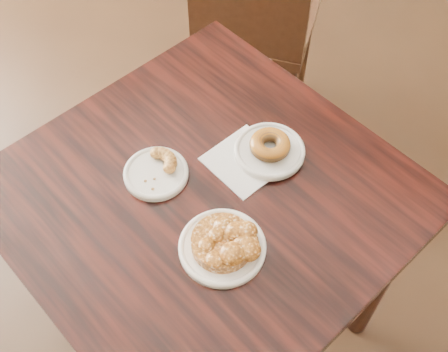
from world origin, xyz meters
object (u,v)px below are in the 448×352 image
Objects in this scene: chair_far at (258,23)px; cruller_fragment at (155,168)px; cafe_table at (208,268)px; apple_fritter at (222,241)px; glazed_donut at (270,145)px.

chair_far is 9.08× the size of cruller_fragment.
cafe_table is 8.16× the size of cruller_fragment.
cruller_fragment is at bearing 161.08° from apple_fritter.
chair_far is 0.98m from cruller_fragment.
chair_far is 1.13m from apple_fritter.
cruller_fragment is at bearing -134.20° from glazed_donut.
apple_fritter is (0.04, -0.26, 0.00)m from glazed_donut.
glazed_donut is at bearing 98.82° from apple_fritter.
glazed_donut is 0.27m from apple_fritter.
glazed_donut is 0.26m from cruller_fragment.
cafe_table is 0.43m from apple_fritter.
cafe_table is 4.75× the size of apple_fritter.
glazed_donut is at bearing 45.80° from cruller_fragment.
apple_fritter is 0.24m from cruller_fragment.
cafe_table is 8.70× the size of glazed_donut.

